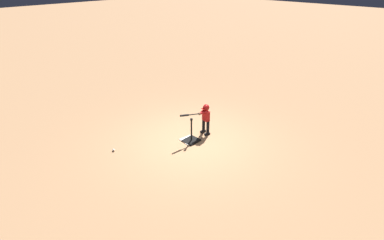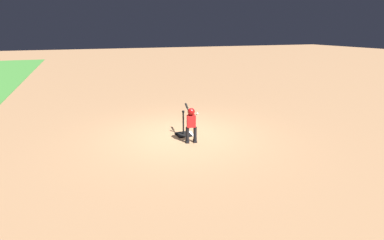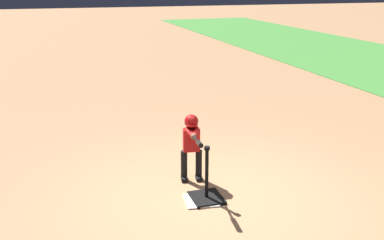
# 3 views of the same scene
# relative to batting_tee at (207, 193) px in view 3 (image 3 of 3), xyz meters

# --- Properties ---
(ground_plane) EXTENTS (90.00, 90.00, 0.00)m
(ground_plane) POSITION_rel_batting_tee_xyz_m (-0.03, 0.05, -0.10)
(ground_plane) COLOR #99704C
(home_plate) EXTENTS (0.49, 0.49, 0.02)m
(home_plate) POSITION_rel_batting_tee_xyz_m (0.02, -0.08, -0.09)
(home_plate) COLOR white
(home_plate) RESTS_ON ground_plane
(batting_tee) EXTENTS (0.47, 0.42, 0.78)m
(batting_tee) POSITION_rel_batting_tee_xyz_m (0.00, 0.00, 0.00)
(batting_tee) COLOR black
(batting_tee) RESTS_ON ground_plane
(batter_child) EXTENTS (1.07, 0.37, 1.02)m
(batter_child) POSITION_rel_batting_tee_xyz_m (-0.63, -0.01, 0.54)
(batter_child) COLOR black
(batter_child) RESTS_ON ground_plane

